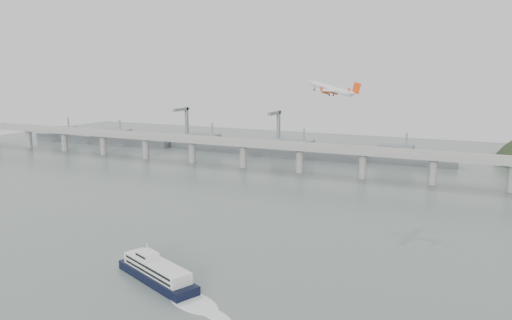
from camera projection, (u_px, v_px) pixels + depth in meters
The scene contains 5 objects.
ground at pixel (199, 268), 204.97m from camera, with size 900.00×900.00×0.00m, color slate.
bridge at pixel (335, 153), 380.42m from camera, with size 800.00×22.00×23.90m.
distant_fleet at pixel (206, 144), 504.97m from camera, with size 453.00×60.90×40.00m.
ferry at pixel (157, 272), 191.27m from camera, with size 66.74×33.42×13.30m.
airliner at pixel (333, 89), 277.03m from camera, with size 33.47×30.74×10.29m.
Camera 1 is at (103.65, -165.45, 80.03)m, focal length 35.00 mm.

